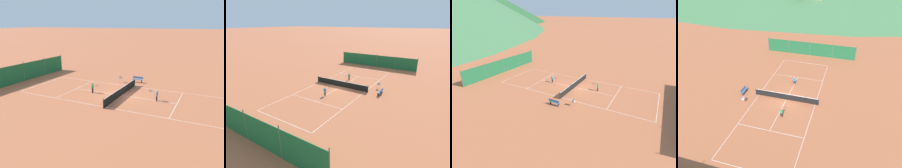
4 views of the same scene
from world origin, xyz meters
TOP-DOWN VIEW (x-y plane):
  - ground_plane at (0.00, 0.00)m, footprint 600.00×600.00m
  - court_line_markings at (0.00, 0.00)m, footprint 8.25×23.85m
  - tennis_net at (0.00, 0.00)m, footprint 9.18×0.08m
  - windscreen_fence_far at (-0.00, 15.50)m, footprint 17.28×0.08m
  - player_near_baseline at (0.02, 4.16)m, footprint 0.42×1.02m
  - player_near_service at (0.54, -3.55)m, footprint 0.42×1.03m
  - tennis_ball_alley_right at (1.68, -3.52)m, footprint 0.07×0.07m
  - tennis_ball_far_corner at (-0.55, -0.30)m, footprint 0.07×0.07m
  - tennis_ball_by_net_right at (-4.79, 6.64)m, footprint 0.07×0.07m
  - tennis_ball_mid_court at (4.11, -5.53)m, footprint 0.07×0.07m
  - tennis_ball_near_corner at (-1.57, 6.20)m, footprint 0.07×0.07m
  - tennis_ball_alley_left at (1.95, 9.68)m, footprint 0.07×0.07m
  - tennis_ball_service_box at (-0.61, -6.81)m, footprint 0.07×0.07m
  - ball_hopper at (-5.29, -2.41)m, footprint 0.36×0.36m
  - courtside_bench at (-6.34, -0.19)m, footprint 0.36×1.50m

SIDE VIEW (x-z plane):
  - ground_plane at x=0.00m, z-range 0.00..0.00m
  - court_line_markings at x=0.00m, z-range 0.00..0.01m
  - tennis_ball_alley_right at x=1.68m, z-range 0.00..0.07m
  - tennis_ball_far_corner at x=-0.55m, z-range 0.00..0.07m
  - tennis_ball_by_net_right at x=-4.79m, z-range 0.00..0.07m
  - tennis_ball_mid_court at x=4.11m, z-range 0.00..0.07m
  - tennis_ball_near_corner at x=-1.57m, z-range 0.00..0.07m
  - tennis_ball_alley_left at x=1.95m, z-range 0.00..0.07m
  - tennis_ball_service_box at x=-0.61m, z-range 0.00..0.07m
  - courtside_bench at x=-6.34m, z-range 0.03..0.87m
  - tennis_net at x=0.00m, z-range -0.03..1.03m
  - ball_hopper at x=-5.29m, z-range 0.21..1.10m
  - player_near_baseline at x=0.02m, z-range 0.10..1.33m
  - player_near_service at x=0.54m, z-range 0.10..1.34m
  - windscreen_fence_far at x=0.00m, z-range -0.14..2.76m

